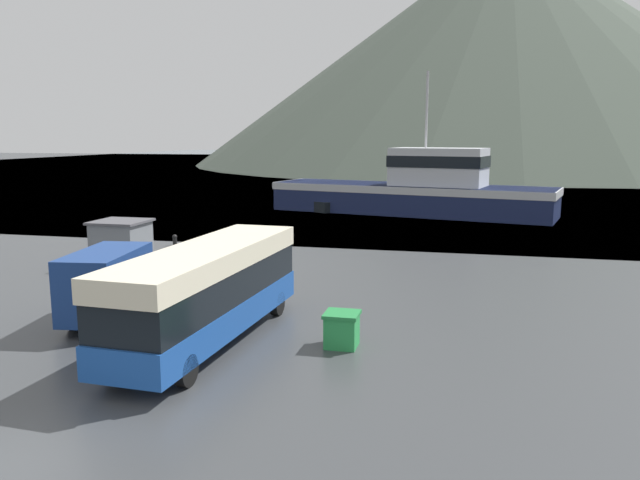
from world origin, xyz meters
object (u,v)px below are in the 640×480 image
(tour_bus, at_px, (208,289))
(fishing_boat, at_px, (417,190))
(dock_kiosk, at_px, (122,243))
(storage_bin, at_px, (342,329))
(small_boat, at_px, (309,204))
(delivery_van, at_px, (113,282))

(tour_bus, distance_m, fishing_boat, 35.99)
(dock_kiosk, bearing_deg, storage_bin, -35.27)
(storage_bin, relative_size, small_boat, 0.16)
(fishing_boat, xyz_separation_m, small_boat, (-9.89, 1.13, -1.61))
(small_boat, bearing_deg, delivery_van, -141.67)
(dock_kiosk, height_order, small_boat, dock_kiosk)
(storage_bin, height_order, small_boat, storage_bin)
(fishing_boat, bearing_deg, delivery_van, 179.17)
(delivery_van, distance_m, fishing_boat, 35.07)
(storage_bin, distance_m, dock_kiosk, 16.52)
(fishing_boat, height_order, storage_bin, fishing_boat)
(dock_kiosk, bearing_deg, delivery_van, -60.80)
(small_boat, bearing_deg, tour_bus, -134.89)
(fishing_boat, bearing_deg, small_boat, 96.30)
(storage_bin, bearing_deg, fishing_boat, 90.89)
(storage_bin, bearing_deg, dock_kiosk, 144.73)
(tour_bus, xyz_separation_m, fishing_boat, (3.76, 35.79, 0.28))
(fishing_boat, relative_size, small_boat, 3.62)
(delivery_van, distance_m, dock_kiosk, 9.59)
(fishing_boat, distance_m, dock_kiosk, 28.79)
(fishing_boat, bearing_deg, storage_bin, -166.32)
(delivery_van, bearing_deg, tour_bus, -28.85)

